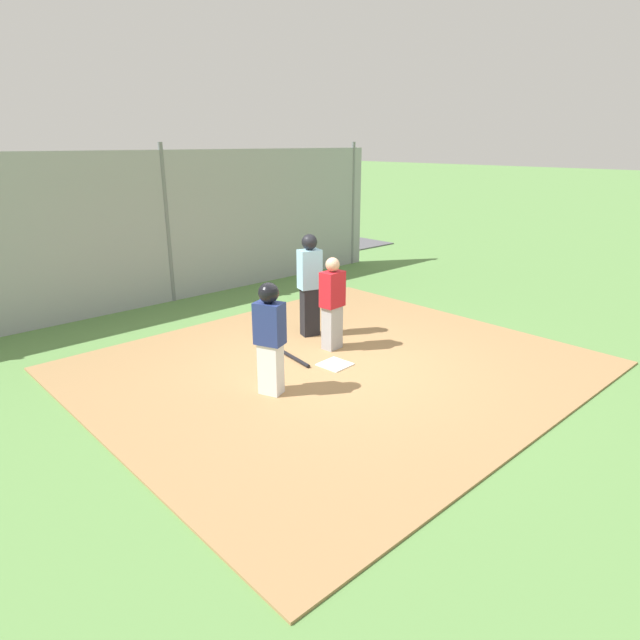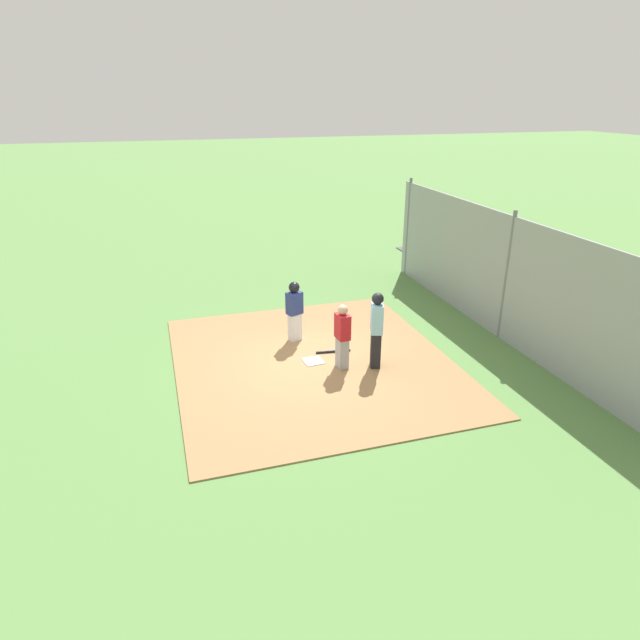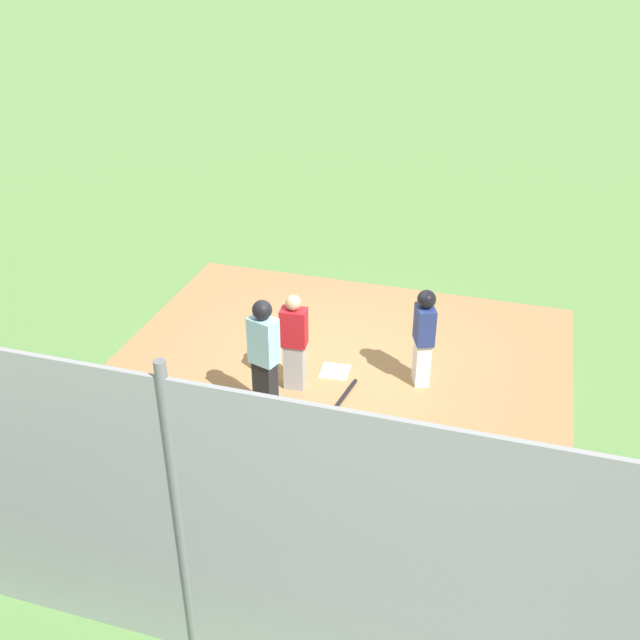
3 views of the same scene
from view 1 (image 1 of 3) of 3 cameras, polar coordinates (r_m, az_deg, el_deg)
ground_plane at (r=8.55m, az=1.58°, el=-4.93°), size 140.00×140.00×0.00m
dirt_infield at (r=8.54m, az=1.58°, el=-4.83°), size 7.20×6.40×0.03m
home_plate at (r=8.53m, az=1.58°, el=-4.68°), size 0.47×0.47×0.02m
catcher at (r=8.96m, az=1.30°, el=1.84°), size 0.40×0.29×1.56m
umpire at (r=9.57m, az=-1.09°, el=3.93°), size 0.44×0.36×1.82m
runner at (r=7.33m, az=-5.29°, el=-1.30°), size 0.38×0.45×1.58m
baseball_bat at (r=8.74m, az=-2.77°, el=-3.98°), size 0.18×0.86×0.06m
backstop_fence at (r=12.17m, az=-15.72°, el=9.26°), size 12.00×0.10×3.35m
parking_lot at (r=15.83m, az=-21.62°, el=4.75°), size 18.00×5.20×0.04m
parked_car_green at (r=16.13m, az=-12.95°, el=7.96°), size 4.43×2.42×1.28m
parked_car_silver at (r=15.60m, az=-20.67°, el=6.92°), size 4.32×2.14×1.28m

